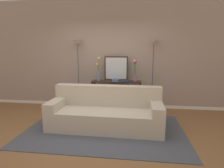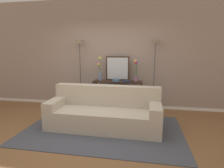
# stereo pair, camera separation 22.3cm
# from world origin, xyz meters

# --- Properties ---
(ground_plane) EXTENTS (16.00, 16.00, 0.02)m
(ground_plane) POSITION_xyz_m (0.00, 0.00, -0.01)
(ground_plane) COLOR brown
(back_wall) EXTENTS (12.00, 0.15, 3.09)m
(back_wall) POSITION_xyz_m (0.00, 2.07, 1.54)
(back_wall) COLOR white
(back_wall) RESTS_ON ground
(area_rug) EXTENTS (3.26, 2.04, 0.01)m
(area_rug) POSITION_xyz_m (0.23, 0.31, 0.01)
(area_rug) COLOR #474C56
(area_rug) RESTS_ON ground
(couch) EXTENTS (2.39, 0.93, 0.88)m
(couch) POSITION_xyz_m (0.23, 0.47, 0.31)
(couch) COLOR #BCB29E
(couch) RESTS_ON ground
(console_table) EXTENTS (1.34, 0.33, 0.83)m
(console_table) POSITION_xyz_m (0.33, 1.67, 0.57)
(console_table) COLOR #382619
(console_table) RESTS_ON ground
(floor_lamp_left) EXTENTS (0.28, 0.28, 1.93)m
(floor_lamp_left) POSITION_xyz_m (-0.77, 1.77, 1.52)
(floor_lamp_left) COLOR #4C4C51
(floor_lamp_left) RESTS_ON ground
(floor_lamp_right) EXTENTS (0.28, 0.28, 1.95)m
(floor_lamp_right) POSITION_xyz_m (1.30, 1.77, 1.53)
(floor_lamp_right) COLOR #4C4C51
(floor_lamp_right) RESTS_ON ground
(wall_mirror) EXTENTS (0.65, 0.02, 0.67)m
(wall_mirror) POSITION_xyz_m (0.31, 1.81, 1.16)
(wall_mirror) COLOR #382619
(wall_mirror) RESTS_ON console_table
(vase_tall_flowers) EXTENTS (0.11, 0.13, 0.65)m
(vase_tall_flowers) POSITION_xyz_m (-0.17, 1.68, 1.10)
(vase_tall_flowers) COLOR #6B84AD
(vase_tall_flowers) RESTS_ON console_table
(vase_short_flowers) EXTENTS (0.12, 0.12, 0.59)m
(vase_short_flowers) POSITION_xyz_m (0.82, 1.70, 1.10)
(vase_short_flowers) COLOR gray
(vase_short_flowers) RESTS_ON console_table
(fruit_bowl) EXTENTS (0.20, 0.20, 0.07)m
(fruit_bowl) POSITION_xyz_m (0.31, 1.58, 0.86)
(fruit_bowl) COLOR #4C7093
(fruit_bowl) RESTS_ON console_table
(book_stack) EXTENTS (0.22, 0.17, 0.04)m
(book_stack) POSITION_xyz_m (0.59, 1.58, 0.85)
(book_stack) COLOR navy
(book_stack) RESTS_ON console_table
(book_row_under_console) EXTENTS (0.23, 0.17, 0.12)m
(book_row_under_console) POSITION_xyz_m (-0.11, 1.67, 0.06)
(book_row_under_console) COLOR #B77F33
(book_row_under_console) RESTS_ON ground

